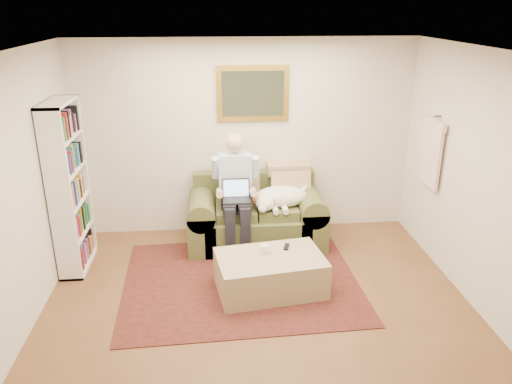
{
  "coord_description": "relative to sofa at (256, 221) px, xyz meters",
  "views": [
    {
      "loc": [
        -0.42,
        -3.96,
        3.0
      ],
      "look_at": [
        0.05,
        1.4,
        0.95
      ],
      "focal_mm": 35.0,
      "sensor_mm": 36.0,
      "label": 1
    }
  ],
  "objects": [
    {
      "name": "wall_mirror",
      "position": [
        0.0,
        0.45,
        1.6
      ],
      "size": [
        0.94,
        0.04,
        0.72
      ],
      "color": "gold",
      "rests_on": "room_shell"
    },
    {
      "name": "coffee_mug",
      "position": [
        -0.01,
        -1.12,
        0.16
      ],
      "size": [
        0.08,
        0.08,
        0.1
      ],
      "primitive_type": "cylinder",
      "color": "white",
      "rests_on": "ottoman"
    },
    {
      "name": "hanging_shirt",
      "position": [
        2.08,
        -0.42,
        1.05
      ],
      "size": [
        0.06,
        0.52,
        0.9
      ],
      "primitive_type": null,
      "color": "#F9D5CE",
      "rests_on": "room_shell"
    },
    {
      "name": "seated_man",
      "position": [
        -0.26,
        -0.16,
        0.44
      ],
      "size": [
        0.58,
        0.83,
        1.48
      ],
      "primitive_type": null,
      "color": "#8CAED8",
      "rests_on": "sofa"
    },
    {
      "name": "tv_remote",
      "position": [
        0.26,
        -1.01,
        0.12
      ],
      "size": [
        0.09,
        0.16,
        0.02
      ],
      "primitive_type": "cube",
      "rotation": [
        0.0,
        0.0,
        -0.29
      ],
      "color": "black",
      "rests_on": "ottoman"
    },
    {
      "name": "bookshelf",
      "position": [
        -2.21,
        -0.42,
        0.7
      ],
      "size": [
        0.28,
        0.8,
        2.0
      ],
      "primitive_type": null,
      "color": "white",
      "rests_on": "room_shell"
    },
    {
      "name": "rug",
      "position": [
        -0.26,
        -1.0,
        -0.3
      ],
      "size": [
        2.72,
        2.21,
        0.01
      ],
      "primitive_type": "cube",
      "rotation": [
        0.0,
        0.0,
        0.04
      ],
      "color": "black",
      "rests_on": "room_shell"
    },
    {
      "name": "sleeping_dog",
      "position": [
        0.32,
        -0.09,
        0.37
      ],
      "size": [
        0.73,
        0.46,
        0.27
      ],
      "primitive_type": null,
      "color": "white",
      "rests_on": "sofa"
    },
    {
      "name": "room_shell",
      "position": [
        -0.11,
        -1.67,
        1.0
      ],
      "size": [
        4.51,
        5.0,
        2.61
      ],
      "color": "brown",
      "rests_on": "ground"
    },
    {
      "name": "laptop",
      "position": [
        -0.26,
        -0.23,
        0.47
      ],
      "size": [
        0.34,
        0.27,
        0.25
      ],
      "color": "black",
      "rests_on": "seated_man"
    },
    {
      "name": "ottoman",
      "position": [
        0.05,
        -1.21,
        -0.1
      ],
      "size": [
        1.24,
        0.89,
        0.42
      ],
      "primitive_type": "cube",
      "rotation": [
        0.0,
        0.0,
        0.15
      ],
      "color": "tan",
      "rests_on": "room_shell"
    },
    {
      "name": "sofa",
      "position": [
        0.0,
        0.0,
        0.0
      ],
      "size": [
        1.76,
        0.9,
        1.06
      ],
      "color": "#4C5A2F",
      "rests_on": "room_shell"
    }
  ]
}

